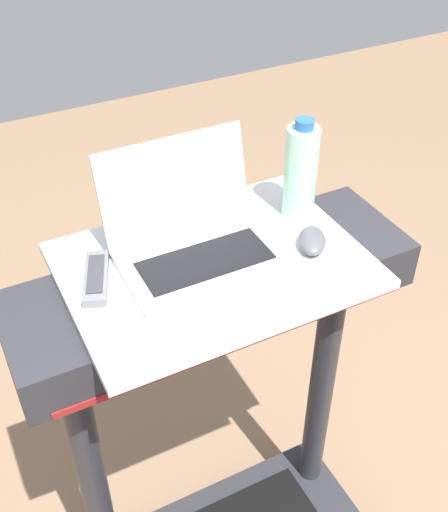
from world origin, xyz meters
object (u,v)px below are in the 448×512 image
computer_mouse (312,241)px  tv_remote (96,278)px  laptop (193,235)px  water_bottle (301,171)px

computer_mouse → tv_remote: bearing=-160.6°
computer_mouse → tv_remote: size_ratio=0.60×
laptop → computer_mouse: (0.24, -0.10, -0.03)m
computer_mouse → tv_remote: computer_mouse is taller
water_bottle → tv_remote: (-0.50, -0.03, -0.10)m
laptop → tv_remote: bearing=179.4°
laptop → computer_mouse: size_ratio=3.35×
computer_mouse → water_bottle: water_bottle is taller
laptop → tv_remote: size_ratio=2.02×
tv_remote → water_bottle: bearing=3.0°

